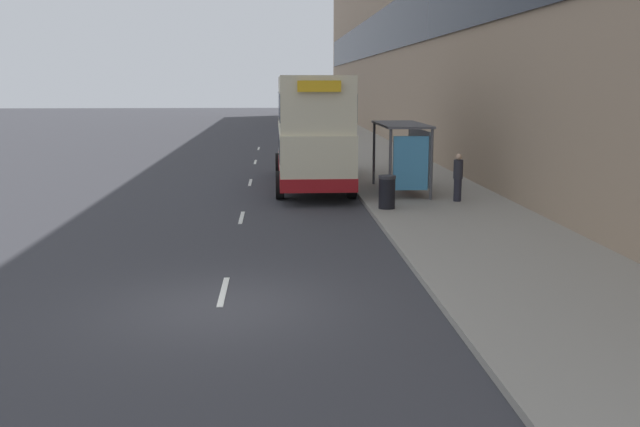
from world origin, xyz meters
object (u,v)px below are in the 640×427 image
object	(u,v)px
car_0	(296,120)
pedestrian_1	(353,155)
pedestrian_at_shelter	(458,177)
litter_bin	(387,192)
car_1	(300,125)
bus_shelter	(407,145)
double_decker_bus_near	(311,129)

from	to	relation	value
car_0	pedestrian_1	xyz separation A→B (m)	(1.48, -32.80, 0.16)
pedestrian_at_shelter	litter_bin	world-z (taller)	pedestrian_at_shelter
car_0	litter_bin	xyz separation A→B (m)	(1.62, -41.34, -0.17)
pedestrian_1	car_1	bearing A→B (deg)	93.03
bus_shelter	pedestrian_1	xyz separation A→B (m)	(-1.36, 5.30, -0.88)
car_0	pedestrian_1	bearing A→B (deg)	-87.41
car_1	pedestrian_at_shelter	world-z (taller)	pedestrian_at_shelter
bus_shelter	pedestrian_1	size ratio (longest dim) A/B	2.50
double_decker_bus_near	litter_bin	world-z (taller)	double_decker_bus_near
litter_bin	pedestrian_at_shelter	bearing A→B (deg)	25.98
double_decker_bus_near	litter_bin	bearing A→B (deg)	-71.21
double_decker_bus_near	pedestrian_at_shelter	distance (m)	6.85
pedestrian_at_shelter	litter_bin	size ratio (longest dim) A/B	1.52
car_0	litter_bin	distance (m)	41.37
bus_shelter	double_decker_bus_near	world-z (taller)	double_decker_bus_near
bus_shelter	car_1	xyz separation A→B (m)	(-2.73, 31.21, -1.04)
bus_shelter	car_0	distance (m)	38.22
bus_shelter	car_1	size ratio (longest dim) A/B	0.99
bus_shelter	pedestrian_at_shelter	distance (m)	2.57
pedestrian_1	litter_bin	distance (m)	8.54
bus_shelter	double_decker_bus_near	size ratio (longest dim) A/B	0.41
car_1	pedestrian_at_shelter	xyz separation A→B (m)	(4.10, -33.19, 0.12)
double_decker_bus_near	car_1	world-z (taller)	double_decker_bus_near
car_1	litter_bin	size ratio (longest dim) A/B	4.05
car_0	car_1	bearing A→B (deg)	-89.08
car_0	pedestrian_1	distance (m)	32.83
litter_bin	bus_shelter	bearing A→B (deg)	69.33
car_0	litter_bin	size ratio (longest dim) A/B	3.63
pedestrian_1	bus_shelter	bearing A→B (deg)	-75.62
bus_shelter	double_decker_bus_near	bearing A→B (deg)	139.06
car_1	pedestrian_1	bearing A→B (deg)	-86.97
bus_shelter	double_decker_bus_near	distance (m)	4.38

